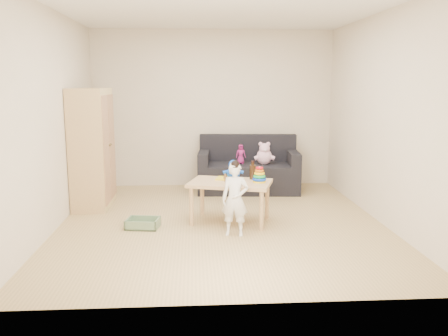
{
  "coord_description": "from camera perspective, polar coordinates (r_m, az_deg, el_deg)",
  "views": [
    {
      "loc": [
        -0.34,
        -5.75,
        1.73
      ],
      "look_at": [
        0.05,
        0.25,
        0.65
      ],
      "focal_mm": 38.0,
      "sensor_mm": 36.0,
      "label": 1
    }
  ],
  "objects": [
    {
      "name": "ring_stacker",
      "position": [
        5.86,
        4.28,
        -0.97
      ],
      "size": [
        0.17,
        0.17,
        0.2
      ],
      "color": "yellow",
      "rests_on": "play_table"
    },
    {
      "name": "blue_plush",
      "position": [
        6.0,
        1.13,
        -0.18
      ],
      "size": [
        0.24,
        0.2,
        0.26
      ],
      "primitive_type": null,
      "rotation": [
        0.0,
        0.0,
        -0.15
      ],
      "color": "blue",
      "rests_on": "play_table"
    },
    {
      "name": "room",
      "position": [
        5.77,
        -0.34,
        5.91
      ],
      "size": [
        4.5,
        4.5,
        4.5
      ],
      "color": "tan",
      "rests_on": "ground"
    },
    {
      "name": "wooden_figure",
      "position": [
        5.89,
        0.15,
        -1.15
      ],
      "size": [
        0.05,
        0.04,
        0.1
      ],
      "primitive_type": null,
      "rotation": [
        0.0,
        0.0,
        -0.16
      ],
      "color": "brown",
      "rests_on": "play_table"
    },
    {
      "name": "play_table",
      "position": [
        5.95,
        0.75,
        -4.1
      ],
      "size": [
        1.13,
        0.88,
        0.52
      ],
      "primitive_type": "cube",
      "rotation": [
        0.0,
        0.0,
        -0.29
      ],
      "color": "tan",
      "rests_on": "ground"
    },
    {
      "name": "toddler",
      "position": [
        5.41,
        1.34,
        -3.89
      ],
      "size": [
        0.34,
        0.26,
        0.83
      ],
      "primitive_type": "imported",
      "rotation": [
        0.0,
        0.0,
        -0.21
      ],
      "color": "white",
      "rests_on": "ground"
    },
    {
      "name": "sofa",
      "position": [
        7.67,
        2.95,
        -1.14
      ],
      "size": [
        1.65,
        0.91,
        0.45
      ],
      "primitive_type": "cube",
      "rotation": [
        0.0,
        0.0,
        -0.07
      ],
      "color": "black",
      "rests_on": "ground"
    },
    {
      "name": "brown_bottle",
      "position": [
        6.04,
        3.47,
        -0.41
      ],
      "size": [
        0.08,
        0.08,
        0.23
      ],
      "color": "black",
      "rests_on": "play_table"
    },
    {
      "name": "yellow_book",
      "position": [
        6.05,
        0.17,
        -1.25
      ],
      "size": [
        0.27,
        0.27,
        0.02
      ],
      "primitive_type": "cube",
      "rotation": [
        0.0,
        0.0,
        -0.29
      ],
      "color": "yellow",
      "rests_on": "play_table"
    },
    {
      "name": "doll",
      "position": [
        7.59,
        2.03,
        1.65
      ],
      "size": [
        0.16,
        0.11,
        0.31
      ],
      "primitive_type": "imported",
      "rotation": [
        0.0,
        0.0,
        0.05
      ],
      "color": "#A81F72",
      "rests_on": "sofa"
    },
    {
      "name": "wardrobe",
      "position": [
        6.89,
        -15.58,
        2.32
      ],
      "size": [
        0.46,
        0.92,
        1.66
      ],
      "primitive_type": "cube",
      "color": "tan",
      "rests_on": "ground"
    },
    {
      "name": "pink_bear",
      "position": [
        7.58,
        4.86,
        1.59
      ],
      "size": [
        0.27,
        0.24,
        0.3
      ],
      "primitive_type": null,
      "rotation": [
        0.0,
        0.0,
        -0.04
      ],
      "color": "#F8B7D5",
      "rests_on": "sofa"
    },
    {
      "name": "storage_bin",
      "position": [
        5.86,
        -9.73,
        -6.56
      ],
      "size": [
        0.42,
        0.34,
        0.12
      ],
      "primitive_type": null,
      "rotation": [
        0.0,
        0.0,
        -0.15
      ],
      "color": "slate",
      "rests_on": "ground"
    }
  ]
}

